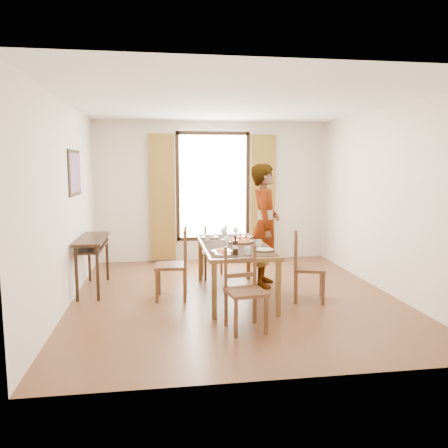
{
  "coord_description": "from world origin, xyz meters",
  "views": [
    {
      "loc": [
        -1.02,
        -5.98,
        1.85
      ],
      "look_at": [
        -0.1,
        0.32,
        1.0
      ],
      "focal_mm": 35.0,
      "sensor_mm": 36.0,
      "label": 1
    }
  ],
  "objects": [
    {
      "name": "man",
      "position": [
        0.56,
        0.49,
        0.94
      ],
      "size": [
        0.93,
        0.83,
        1.88
      ],
      "primitive_type": "imported",
      "rotation": [
        0.0,
        0.0,
        1.28
      ],
      "color": "#97989F",
      "rests_on": "ground"
    },
    {
      "name": "chair_west",
      "position": [
        -0.85,
        -0.0,
        0.46
      ],
      "size": [
        0.47,
        0.47,
        0.99
      ],
      "rotation": [
        0.0,
        0.0,
        -1.65
      ],
      "color": "#50371A",
      "rests_on": "ground"
    },
    {
      "name": "plate_sw",
      "position": [
        -0.25,
        -0.56,
        0.78
      ],
      "size": [
        0.27,
        0.27,
        0.05
      ],
      "primitive_type": null,
      "color": "silver",
      "rests_on": "dining_table"
    },
    {
      "name": "ground",
      "position": [
        0.0,
        0.0,
        0.0
      ],
      "size": [
        5.0,
        5.0,
        0.0
      ],
      "primitive_type": "plane",
      "color": "#4D2518",
      "rests_on": "ground"
    },
    {
      "name": "wine_glass_c",
      "position": [
        -0.1,
        0.36,
        0.85
      ],
      "size": [
        0.08,
        0.08,
        0.18
      ],
      "primitive_type": null,
      "color": "white",
      "rests_on": "dining_table"
    },
    {
      "name": "caprese_plate",
      "position": [
        -0.27,
        -0.72,
        0.78
      ],
      "size": [
        0.2,
        0.2,
        0.04
      ],
      "primitive_type": null,
      "color": "silver",
      "rests_on": "dining_table"
    },
    {
      "name": "plate_nw",
      "position": [
        -0.28,
        0.57,
        0.78
      ],
      "size": [
        0.27,
        0.27,
        0.05
      ],
      "primitive_type": null,
      "color": "silver",
      "rests_on": "dining_table"
    },
    {
      "name": "room_shell",
      "position": [
        -0.0,
        0.13,
        1.54
      ],
      "size": [
        4.6,
        5.1,
        2.74
      ],
      "color": "silver",
      "rests_on": "ground"
    },
    {
      "name": "tumbler_b",
      "position": [
        -0.35,
        0.3,
        0.81
      ],
      "size": [
        0.07,
        0.07,
        0.1
      ],
      "primitive_type": "cylinder",
      "color": "silver",
      "rests_on": "dining_table"
    },
    {
      "name": "wine_bottle",
      "position": [
        -0.11,
        -0.74,
        0.88
      ],
      "size": [
        0.07,
        0.07,
        0.25
      ],
      "primitive_type": null,
      "color": "black",
      "rests_on": "dining_table"
    },
    {
      "name": "tumbler_a",
      "position": [
        0.29,
        -0.28,
        0.81
      ],
      "size": [
        0.07,
        0.07,
        0.1
      ],
      "primitive_type": "cylinder",
      "color": "silver",
      "rests_on": "dining_table"
    },
    {
      "name": "console_table",
      "position": [
        -2.03,
        0.6,
        0.68
      ],
      "size": [
        0.38,
        1.2,
        0.8
      ],
      "color": "black",
      "rests_on": "ground"
    },
    {
      "name": "wine_glass_b",
      "position": [
        0.09,
        0.4,
        0.85
      ],
      "size": [
        0.08,
        0.08,
        0.18
      ],
      "primitive_type": null,
      "color": "white",
      "rests_on": "dining_table"
    },
    {
      "name": "dining_table",
      "position": [
        -0.0,
        -0.0,
        0.69
      ],
      "size": [
        0.91,
        1.95,
        0.76
      ],
      "color": "brown",
      "rests_on": "ground"
    },
    {
      "name": "plate_se",
      "position": [
        0.31,
        -0.54,
        0.78
      ],
      "size": [
        0.27,
        0.27,
        0.05
      ],
      "primitive_type": null,
      "color": "silver",
      "rests_on": "dining_table"
    },
    {
      "name": "chair_north",
      "position": [
        -0.15,
        1.09,
        0.41
      ],
      "size": [
        0.42,
        0.42,
        0.89
      ],
      "rotation": [
        0.0,
        0.0,
        3.21
      ],
      "color": "#50371A",
      "rests_on": "ground"
    },
    {
      "name": "chair_south",
      "position": [
        -0.09,
        -1.28,
        0.44
      ],
      "size": [
        0.47,
        0.47,
        0.94
      ],
      "rotation": [
        0.0,
        0.0,
        0.16
      ],
      "color": "#50371A",
      "rests_on": "ground"
    },
    {
      "name": "pasta_platter",
      "position": [
        0.11,
        0.12,
        0.81
      ],
      "size": [
        0.4,
        0.4,
        0.1
      ],
      "primitive_type": null,
      "color": "red",
      "rests_on": "dining_table"
    },
    {
      "name": "plate_ne",
      "position": [
        0.27,
        0.52,
        0.78
      ],
      "size": [
        0.27,
        0.27,
        0.05
      ],
      "primitive_type": null,
      "color": "silver",
      "rests_on": "dining_table"
    },
    {
      "name": "wine_glass_a",
      "position": [
        -0.16,
        -0.39,
        0.85
      ],
      "size": [
        0.08,
        0.08,
        0.18
      ],
      "primitive_type": null,
      "color": "white",
      "rests_on": "dining_table"
    },
    {
      "name": "chair_east",
      "position": [
        0.96,
        -0.34,
        0.44
      ],
      "size": [
        0.52,
        0.52,
        0.95
      ],
      "rotation": [
        0.0,
        0.0,
        1.27
      ],
      "color": "#50371A",
      "rests_on": "ground"
    },
    {
      "name": "tumbler_c",
      "position": [
        0.04,
        -0.76,
        0.81
      ],
      "size": [
        0.07,
        0.07,
        0.1
      ],
      "primitive_type": "cylinder",
      "color": "silver",
      "rests_on": "dining_table"
    }
  ]
}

